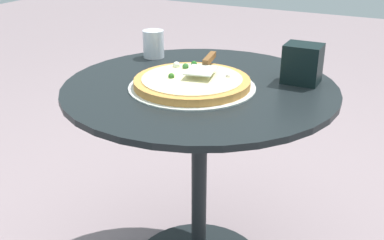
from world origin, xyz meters
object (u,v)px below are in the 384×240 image
pizza_server (205,64)px  patio_table (199,141)px  pizza_on_tray (192,83)px  napkin_dispenser (302,64)px  drinking_cup (153,44)px

pizza_server → patio_table: bearing=-85.9°
pizza_on_tray → pizza_server: size_ratio=1.74×
pizza_server → napkin_dispenser: (0.27, 0.11, 0.01)m
napkin_dispenser → drinking_cup: bearing=175.8°
drinking_cup → patio_table: bearing=-34.4°
patio_table → drinking_cup: 0.41m
patio_table → drinking_cup: (-0.28, 0.19, 0.24)m
pizza_server → drinking_cup: drinking_cup is taller
patio_table → drinking_cup: bearing=145.6°
pizza_server → napkin_dispenser: bearing=22.9°
patio_table → pizza_on_tray: 0.21m
pizza_server → napkin_dispenser: size_ratio=1.85×
pizza_server → napkin_dispenser: napkin_dispenser is taller
patio_table → napkin_dispenser: 0.39m
pizza_on_tray → drinking_cup: drinking_cup is taller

